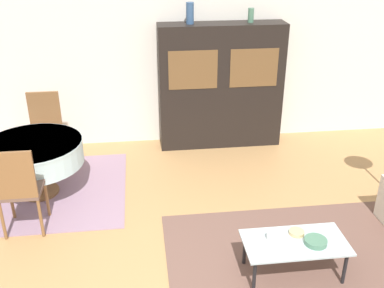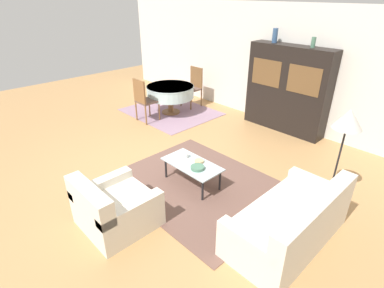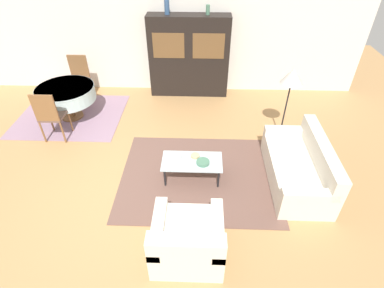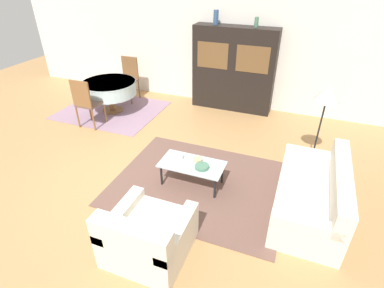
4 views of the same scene
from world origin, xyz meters
name	(u,v)px [view 3 (image 3 of 4)]	position (x,y,z in m)	size (l,w,h in m)	color
ground_plane	(128,188)	(0.00, 0.00, 0.00)	(14.00, 14.00, 0.00)	tan
wall_back	(152,36)	(0.00, 3.63, 1.35)	(10.00, 0.06, 2.70)	silver
area_rug	(199,176)	(1.18, 0.32, 0.01)	(2.69, 2.17, 0.01)	brown
dining_rug	(71,116)	(-1.75, 2.18, 0.01)	(2.29, 1.90, 0.01)	gray
couch	(300,168)	(2.86, 0.28, 0.29)	(0.87, 1.74, 0.80)	silver
armchair	(188,240)	(1.06, -1.18, 0.29)	(0.92, 0.92, 0.77)	silver
coffee_table	(192,163)	(1.06, 0.27, 0.35)	(1.00, 0.52, 0.38)	black
display_cabinet	(189,57)	(0.88, 3.37, 0.95)	(1.87, 0.42, 1.90)	black
dining_table	(66,94)	(-1.70, 2.14, 0.58)	(1.22, 1.22, 0.72)	brown
dining_chair_near	(50,114)	(-1.70, 1.30, 0.60)	(0.44, 0.44, 1.06)	brown
dining_chair_far	(79,76)	(-1.70, 2.98, 0.60)	(0.44, 0.44, 1.06)	brown
floor_lamp	(292,79)	(2.83, 1.58, 1.27)	(0.41, 0.41, 1.47)	black
cup	(179,156)	(0.84, 0.33, 0.43)	(0.09, 0.09, 0.08)	white
bowl	(203,162)	(1.25, 0.22, 0.42)	(0.22, 0.22, 0.05)	#4C7A60
bowl_small	(195,156)	(1.11, 0.39, 0.41)	(0.15, 0.15, 0.04)	tan
vase_tall	(167,7)	(0.41, 3.37, 2.04)	(0.11, 0.11, 0.30)	#33517A
vase_short	(208,10)	(1.29, 3.37, 2.00)	(0.08, 0.08, 0.20)	#4C7A60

